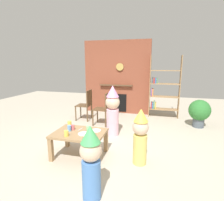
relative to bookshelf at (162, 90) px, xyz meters
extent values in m
plane|color=#BCB29E|center=(-1.23, -2.40, -0.87)|extent=(12.00, 12.00, 0.00)
cube|color=brown|center=(-1.48, 0.20, 0.33)|extent=(2.20, 0.18, 2.40)
cube|color=black|center=(-1.48, 0.10, -0.52)|extent=(0.70, 0.02, 0.60)
cube|color=brown|center=(-1.48, 0.06, 0.08)|extent=(1.10, 0.10, 0.04)
cylinder|color=tan|center=(-1.35, 0.08, 0.68)|extent=(0.24, 0.04, 0.24)
cube|color=#9E7A51|center=(-0.37, 0.00, 0.08)|extent=(0.02, 0.28, 1.90)
cube|color=#9E7A51|center=(0.51, 0.00, 0.08)|extent=(0.02, 0.28, 1.90)
cube|color=#9E7A51|center=(0.07, 0.00, -0.62)|extent=(0.86, 0.28, 0.02)
cube|color=#9E7A51|center=(0.07, 0.00, -0.22)|extent=(0.86, 0.28, 0.02)
cube|color=#9E7A51|center=(0.07, 0.00, 0.18)|extent=(0.86, 0.28, 0.02)
cube|color=#9E7A51|center=(0.07, 0.00, 0.58)|extent=(0.86, 0.28, 0.02)
cube|color=#B23333|center=(-0.30, 0.00, -0.51)|extent=(0.03, 0.20, 0.19)
cube|color=#3359A5|center=(-0.26, 0.00, -0.51)|extent=(0.04, 0.20, 0.19)
cube|color=#3F8C4C|center=(-0.22, 0.00, -0.49)|extent=(0.03, 0.20, 0.24)
cube|color=gold|center=(-0.17, 0.00, -0.51)|extent=(0.03, 0.20, 0.19)
cube|color=#8C4C99|center=(-0.31, 0.00, -0.09)|extent=(0.02, 0.20, 0.24)
cube|color=#D87F3F|center=(-0.27, 0.00, -0.09)|extent=(0.03, 0.20, 0.23)
cube|color=#4C4C51|center=(-0.30, 0.00, 0.28)|extent=(0.04, 0.20, 0.18)
cube|color=#B23333|center=(-0.25, 0.00, 0.28)|extent=(0.04, 0.20, 0.16)
cube|color=#3359A5|center=(-0.20, 0.00, 0.28)|extent=(0.03, 0.20, 0.17)
cube|color=#3F8C4C|center=(-0.16, 0.00, 0.28)|extent=(0.02, 0.20, 0.17)
cube|color=#9E7A51|center=(-1.44, -2.92, -0.43)|extent=(0.91, 0.67, 0.04)
cube|color=#9E7A51|center=(-1.85, -3.21, -0.66)|extent=(0.07, 0.07, 0.42)
cube|color=#9E7A51|center=(-1.03, -3.21, -0.66)|extent=(0.07, 0.07, 0.42)
cube|color=#9E7A51|center=(-1.85, -2.63, -0.66)|extent=(0.07, 0.07, 0.42)
cube|color=#9E7A51|center=(-1.03, -2.63, -0.66)|extent=(0.07, 0.07, 0.42)
cylinder|color=#F2CC4C|center=(-1.58, -3.14, -0.36)|extent=(0.07, 0.07, 0.10)
cylinder|color=#669EE0|center=(-1.64, -2.91, -0.35)|extent=(0.07, 0.07, 0.11)
cylinder|color=#F2CC4C|center=(-1.77, -2.66, -0.36)|extent=(0.08, 0.08, 0.09)
cylinder|color=#8CD18C|center=(-1.32, -2.80, -0.36)|extent=(0.06, 0.06, 0.09)
cylinder|color=#E5666B|center=(-1.61, -2.84, -0.36)|extent=(0.06, 0.06, 0.10)
cylinder|color=white|center=(-1.18, -2.78, -0.40)|extent=(0.18, 0.18, 0.01)
cylinder|color=white|center=(-1.33, -2.98, -0.40)|extent=(0.20, 0.20, 0.01)
cone|color=pink|center=(-1.16, -3.09, -0.37)|extent=(0.10, 0.10, 0.07)
cube|color=silver|center=(-1.48, -2.78, -0.40)|extent=(0.03, 0.15, 0.01)
cylinder|color=#4C7FC6|center=(-0.86, -3.86, -0.61)|extent=(0.23, 0.23, 0.52)
sphere|color=beige|center=(-0.86, -3.86, -0.22)|extent=(0.27, 0.27, 0.27)
cone|color=#4CB766|center=(-0.86, -3.86, -0.01)|extent=(0.24, 0.24, 0.21)
cylinder|color=#E0CC66|center=(-0.36, -2.90, -0.61)|extent=(0.23, 0.23, 0.51)
sphere|color=beige|center=(-0.36, -2.90, -0.22)|extent=(0.26, 0.26, 0.26)
cone|color=#F2D14C|center=(-0.36, -2.90, -0.02)|extent=(0.24, 0.24, 0.21)
cylinder|color=#EAB2C6|center=(-1.11, -1.82, -0.55)|extent=(0.28, 0.28, 0.63)
sphere|color=beige|center=(-1.11, -1.82, -0.07)|extent=(0.33, 0.33, 0.33)
cone|color=pink|center=(-1.11, -1.82, 0.18)|extent=(0.29, 0.29, 0.26)
cube|color=brown|center=(-2.24, -0.89, -0.43)|extent=(0.41, 0.41, 0.02)
cube|color=brown|center=(-2.05, -0.89, -0.19)|extent=(0.04, 0.40, 0.45)
cylinder|color=brown|center=(-2.42, -0.72, -0.65)|extent=(0.04, 0.04, 0.43)
cylinder|color=brown|center=(-2.42, -1.08, -0.65)|extent=(0.04, 0.04, 0.43)
cylinder|color=brown|center=(-2.06, -0.71, -0.65)|extent=(0.04, 0.04, 0.43)
cylinder|color=brown|center=(-2.06, -1.07, -0.65)|extent=(0.04, 0.04, 0.43)
cube|color=brown|center=(-1.59, -1.18, -0.43)|extent=(0.41, 0.41, 0.02)
cube|color=brown|center=(-1.41, -1.19, -0.19)|extent=(0.04, 0.40, 0.45)
cylinder|color=brown|center=(-1.77, -1.00, -0.65)|extent=(0.04, 0.04, 0.43)
cylinder|color=brown|center=(-1.78, -1.36, -0.65)|extent=(0.04, 0.04, 0.43)
cylinder|color=brown|center=(-1.41, -1.01, -0.65)|extent=(0.04, 0.04, 0.43)
cylinder|color=brown|center=(-1.42, -1.37, -0.65)|extent=(0.04, 0.04, 0.43)
cylinder|color=#4C5660|center=(0.97, -0.72, -0.75)|extent=(0.28, 0.28, 0.23)
sphere|color=#2E7531|center=(0.97, -0.72, -0.41)|extent=(0.55, 0.55, 0.55)
camera|label=1|loc=(-0.12, -5.70, 0.81)|focal=28.72mm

